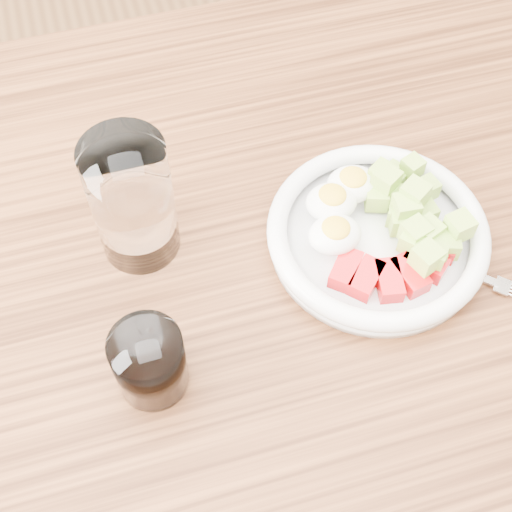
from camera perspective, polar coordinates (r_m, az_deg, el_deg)
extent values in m
plane|color=brown|center=(1.47, 0.51, -17.38)|extent=(4.00, 4.00, 0.00)
cube|color=brown|center=(0.77, 0.92, -2.44)|extent=(1.50, 0.90, 0.04)
cylinder|color=white|center=(0.78, 9.56, 1.20)|extent=(0.23, 0.23, 0.01)
torus|color=white|center=(0.77, 9.74, 1.93)|extent=(0.24, 0.24, 0.02)
cube|color=red|center=(0.74, 7.19, -1.09)|extent=(0.05, 0.05, 0.02)
cube|color=red|center=(0.73, 8.81, -1.79)|extent=(0.05, 0.05, 0.02)
cube|color=red|center=(0.74, 10.57, -1.94)|extent=(0.03, 0.05, 0.02)
cube|color=red|center=(0.74, 12.18, -1.50)|extent=(0.03, 0.05, 0.02)
cube|color=red|center=(0.76, 13.39, -0.58)|extent=(0.05, 0.05, 0.02)
cube|color=red|center=(0.77, 14.03, 0.67)|extent=(0.05, 0.04, 0.02)
ellipsoid|color=white|center=(0.77, 6.06, 4.33)|extent=(0.06, 0.05, 0.03)
ellipsoid|color=yellow|center=(0.76, 6.14, 4.89)|extent=(0.03, 0.03, 0.01)
ellipsoid|color=white|center=(0.79, 7.68, 5.70)|extent=(0.06, 0.05, 0.03)
ellipsoid|color=yellow|center=(0.78, 7.78, 6.27)|extent=(0.03, 0.03, 0.01)
ellipsoid|color=white|center=(0.74, 6.33, 1.70)|extent=(0.06, 0.05, 0.03)
ellipsoid|color=yellow|center=(0.73, 6.42, 2.25)|extent=(0.03, 0.03, 0.01)
cube|color=#AAC94D|center=(0.76, 15.95, 2.31)|extent=(0.03, 0.03, 0.02)
cube|color=#AAC94D|center=(0.79, 11.56, 4.58)|extent=(0.03, 0.03, 0.02)
cube|color=#AAC94D|center=(0.75, 12.62, 1.81)|extent=(0.03, 0.03, 0.02)
cube|color=#AAC94D|center=(0.74, 14.17, 0.03)|extent=(0.03, 0.03, 0.02)
cube|color=#AAC94D|center=(0.75, 12.41, 1.15)|extent=(0.03, 0.03, 0.02)
cube|color=#AAC94D|center=(0.79, 10.07, 6.36)|extent=(0.03, 0.03, 0.02)
cube|color=#AAC94D|center=(0.77, 12.55, 1.59)|extent=(0.03, 0.03, 0.02)
cube|color=#AAC94D|center=(0.78, 11.47, 3.27)|extent=(0.03, 0.03, 0.03)
cube|color=#AAC94D|center=(0.79, 9.63, 4.67)|extent=(0.03, 0.03, 0.02)
cube|color=#AAC94D|center=(0.80, 13.51, 5.27)|extent=(0.03, 0.03, 0.02)
cube|color=#AAC94D|center=(0.76, 15.04, 0.85)|extent=(0.03, 0.03, 0.02)
cube|color=#AAC94D|center=(0.77, 11.59, 2.79)|extent=(0.03, 0.03, 0.03)
cube|color=#AAC94D|center=(0.73, 13.49, -0.11)|extent=(0.03, 0.03, 0.03)
cube|color=#AAC94D|center=(0.76, 13.57, 1.89)|extent=(0.03, 0.03, 0.02)
cube|color=#AAC94D|center=(0.77, 12.56, 4.86)|extent=(0.04, 0.04, 0.03)
cube|color=#AAC94D|center=(0.80, 12.40, 7.00)|extent=(0.03, 0.03, 0.02)
cube|color=#AAC94D|center=(0.81, 10.98, 6.16)|extent=(0.04, 0.04, 0.03)
cube|color=#AAC94D|center=(0.77, 11.90, 3.80)|extent=(0.03, 0.03, 0.03)
cube|color=#AAC94D|center=(0.78, 10.37, 5.99)|extent=(0.03, 0.03, 0.02)
cube|color=#AAC94D|center=(0.78, 11.72, 3.81)|extent=(0.03, 0.03, 0.02)
cube|color=#AAC94D|center=(0.75, 14.02, 0.29)|extent=(0.03, 0.03, 0.02)
cube|color=#AAC94D|center=(0.79, 13.37, 3.39)|extent=(0.02, 0.02, 0.02)
cube|color=black|center=(0.78, 12.80, 0.27)|extent=(0.07, 0.06, 0.01)
cube|color=silver|center=(0.78, 17.23, -1.52)|extent=(0.04, 0.04, 0.00)
cube|color=silver|center=(0.79, 19.11, -2.28)|extent=(0.02, 0.02, 0.00)
cylinder|color=white|center=(0.73, -9.88, 4.40)|extent=(0.08, 0.08, 0.15)
cylinder|color=white|center=(0.67, -8.52, -8.39)|extent=(0.07, 0.07, 0.08)
cylinder|color=black|center=(0.67, -8.50, -8.46)|extent=(0.06, 0.06, 0.07)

